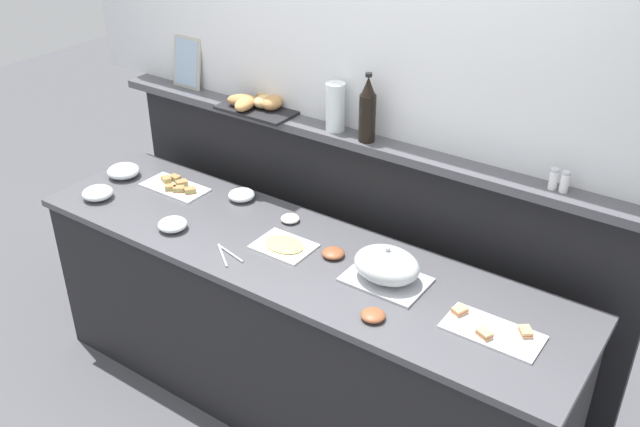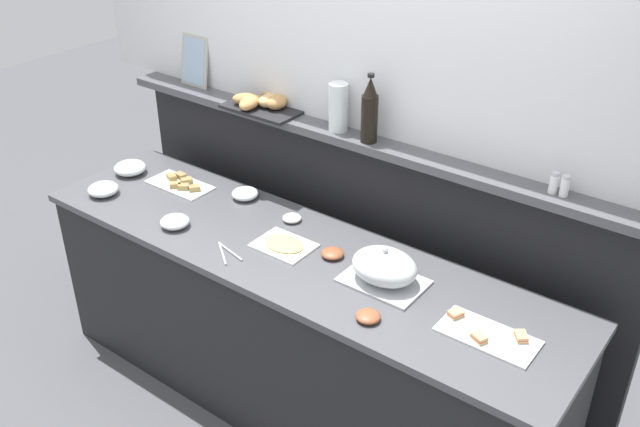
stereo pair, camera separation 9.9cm
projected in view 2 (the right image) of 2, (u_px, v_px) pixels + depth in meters
ground_plane at (362, 339)px, 4.03m from camera, size 12.00×12.00×0.00m
buffet_counter at (294, 330)px, 3.39m from camera, size 2.65×0.69×0.91m
back_ledge_unit at (357, 242)px, 3.63m from camera, size 2.80×0.22×1.32m
sandwich_platter_side at (181, 184)px, 3.69m from camera, size 0.35×0.18×0.04m
sandwich_platter_rear at (487, 334)px, 2.64m from camera, size 0.37×0.18×0.04m
cold_cuts_platter at (283, 245)px, 3.18m from camera, size 0.26×0.20×0.02m
serving_cloche at (384, 268)px, 2.91m from camera, size 0.34×0.24×0.17m
glass_bowl_large at (103, 190)px, 3.60m from camera, size 0.15×0.15×0.06m
glass_bowl_medium at (245, 194)px, 3.57m from camera, size 0.13×0.13×0.05m
glass_bowl_small at (175, 222)px, 3.33m from camera, size 0.14×0.14×0.06m
glass_bowl_extra at (130, 168)px, 3.81m from camera, size 0.17×0.17×0.07m
condiment_bowl_red at (368, 316)px, 2.72m from camera, size 0.10×0.10×0.03m
condiment_bowl_cream at (292, 218)px, 3.38m from camera, size 0.09×0.09×0.03m
condiment_bowl_dark at (333, 253)px, 3.11m from camera, size 0.10×0.10×0.03m
serving_tongs at (226, 252)px, 3.14m from camera, size 0.18×0.12×0.01m
wine_bottle_dark at (370, 112)px, 3.13m from camera, size 0.08×0.08×0.32m
salt_shaker at (554, 183)px, 2.75m from camera, size 0.03×0.03×0.09m
pepper_shaker at (565, 186)px, 2.73m from camera, size 0.03×0.03×0.09m
bread_basket at (263, 102)px, 3.52m from camera, size 0.40×0.29×0.08m
framed_picture at (194, 61)px, 3.77m from camera, size 0.18×0.06×0.27m
water_carafe at (338, 107)px, 3.25m from camera, size 0.09×0.09×0.23m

